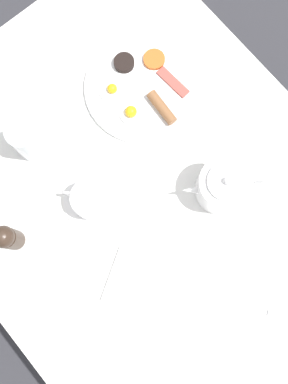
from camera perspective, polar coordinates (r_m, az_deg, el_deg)
name	(u,v)px	position (r m, az deg, el deg)	size (l,w,h in m)	color
ground_plane	(144,225)	(1.78, 0.00, -4.22)	(8.00, 8.00, 0.00)	#333338
table	(144,198)	(1.15, 0.00, -0.78)	(0.89, 1.15, 0.71)	white
breakfast_plate	(142,88)	(1.15, -0.22, 13.09)	(0.29, 0.29, 0.04)	white
teapot_near	(224,186)	(1.05, 10.07, 0.77)	(0.18, 0.12, 0.12)	white
teacup_with_saucer_left	(91,200)	(1.06, -6.69, -1.03)	(0.14, 0.14, 0.07)	white
water_glass_tall	(28,139)	(1.09, -14.56, 6.51)	(0.07, 0.07, 0.13)	white
salt_grinder	(8,238)	(1.05, -16.92, -5.62)	(0.05, 0.05, 0.12)	#38281E
napkin_folded	(145,286)	(1.06, 0.09, -11.79)	(0.20, 0.21, 0.01)	white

